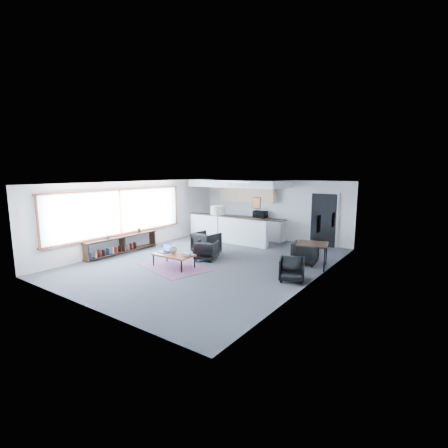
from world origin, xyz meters
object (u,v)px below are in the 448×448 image
Objects in this scene: ceramic_pot at (173,250)px; dining_table at (312,245)px; dining_chair_near at (292,270)px; laptop at (165,250)px; armchair_right at (207,249)px; dining_chair_far at (305,254)px; microwave at (260,214)px; book_stack at (187,254)px; armchair_left at (206,242)px; coffee_table at (174,255)px; floor_lamp at (218,212)px.

dining_table reaches higher than ceramic_pot.
laptop is at bearing 171.94° from dining_chair_near.
armchair_right is 3.25m from dining_chair_far.
dining_chair_near is at bearing -52.93° from microwave.
armchair_left is (-0.74, 1.90, -0.03)m from book_stack.
coffee_table is at bearing 173.46° from dining_chair_near.
armchair_right is (0.60, -0.75, -0.06)m from armchair_left.
ceramic_pot reaches higher than coffee_table.
floor_lamp reaches higher than book_stack.
floor_lamp is 2.89m from microwave.
armchair_right is at bearing -70.89° from floor_lamp.
coffee_table is 3.43× the size of laptop.
microwave is at bearing -49.90° from dining_chair_far.
laptop is 5.38m from microwave.
book_stack is 0.49× the size of dining_chair_far.
coffee_table is 5.38m from microwave.
dining_chair_near is (3.81, -1.04, -0.13)m from armchair_left.
dining_chair_far reaches higher than dining_chair_near.
book_stack is 5.29m from microwave.
dining_table is at bearing -168.68° from armchair_left.
dining_chair_far is at bearing -164.17° from armchair_left.
coffee_table is 2.19× the size of dining_chair_near.
book_stack is at bearing 33.80° from dining_chair_far.
ceramic_pot is 4.25m from dining_chair_far.
coffee_table is at bearing -168.75° from book_stack.
armchair_left is at bearing 1.91° from dining_chair_far.
armchair_left is 0.97m from armchair_right.
ceramic_pot is at bearing 148.63° from coffee_table.
armchair_right is 1.08× the size of dining_chair_far.
armchair_right is 3.46m from dining_table.
armchair_right reaches higher than laptop.
floor_lamp is at bearing 91.81° from coffee_table.
microwave is (0.47, 5.32, 0.63)m from laptop.
microwave is (0.10, 5.33, 0.74)m from coffee_table.
dining_chair_far is (3.22, 2.74, -0.05)m from coffee_table.
floor_lamp is 2.90× the size of dining_chair_near.
ceramic_pot reaches higher than book_stack.
dining_table is 1.89× the size of microwave.
ceramic_pot is 4.36m from dining_table.
dining_chair_near reaches higher than coffee_table.
laptop is at bearing -175.93° from ceramic_pot.
laptop is at bearing 177.72° from coffee_table.
armchair_left is at bearing -71.65° from armchair_right.
dining_chair_near is at bearing 18.10° from laptop.
armchair_left is at bearing -110.55° from floor_lamp.
dining_table is at bearing 34.41° from ceramic_pot.
dining_chair_near is 1.82m from dining_chair_far.
book_stack is at bearing 115.22° from armchair_left.
dining_chair_far is at bearing 41.83° from laptop.
microwave is at bearing 93.99° from book_stack.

